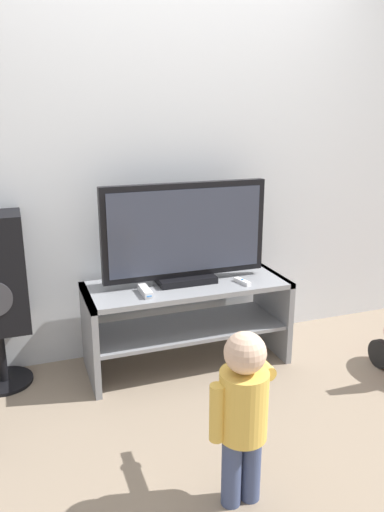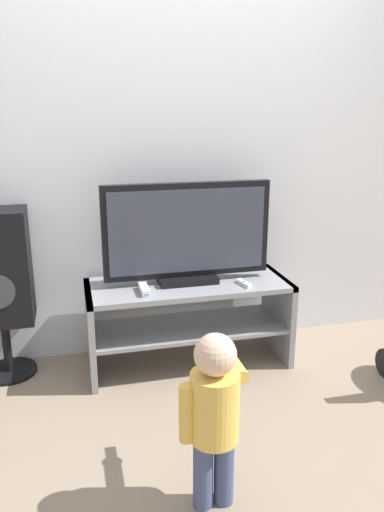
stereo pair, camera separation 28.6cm
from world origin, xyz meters
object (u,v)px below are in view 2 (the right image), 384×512
at_px(television, 187,234).
at_px(game_console, 144,289).
at_px(remote_primary, 244,283).
at_px(child, 214,407).

distance_m(television, game_console, 0.41).
height_order(television, remote_primary, television).
distance_m(remote_primary, child, 1.15).
bearing_deg(child, game_console, 95.84).
relative_size(remote_primary, child, 0.18).
xyz_separation_m(remote_primary, child, (-0.49, -1.04, -0.10)).
distance_m(television, child, 1.25).
height_order(game_console, remote_primary, game_console).
xyz_separation_m(game_console, child, (0.11, -1.06, -0.11)).
relative_size(game_console, child, 0.23).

